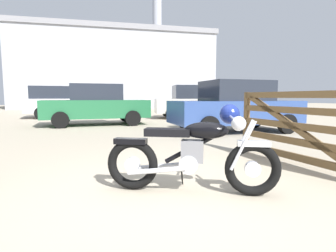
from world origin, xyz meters
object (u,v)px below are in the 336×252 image
white_estate_far (69,101)px  blue_hatchback_right (97,105)px  timber_gate (309,125)px  vintage_motorcycle (195,152)px  red_hatchback_near (235,107)px  dark_sedan_left (192,101)px

white_estate_far → blue_hatchback_right: 4.88m
timber_gate → white_estate_far: (-5.00, 12.42, 0.24)m
vintage_motorcycle → timber_gate: bearing=36.9°
blue_hatchback_right → red_hatchback_near: bearing=-41.5°
timber_gate → dark_sedan_left: size_ratio=0.62×
vintage_motorcycle → red_hatchback_near: bearing=79.8°
white_estate_far → vintage_motorcycle: bearing=-83.4°
vintage_motorcycle → white_estate_far: (-2.91, 12.96, 0.45)m
dark_sedan_left → white_estate_far: 6.99m
timber_gate → vintage_motorcycle: bearing=95.2°
red_hatchback_near → blue_hatchback_right: 5.63m
timber_gate → red_hatchback_near: red_hatchback_near is taller
white_estate_far → blue_hatchback_right: bearing=-76.9°
vintage_motorcycle → blue_hatchback_right: size_ratio=0.46×
dark_sedan_left → vintage_motorcycle: bearing=77.5°
timber_gate → dark_sedan_left: 10.34m
timber_gate → red_hatchback_near: (1.07, 4.38, 0.13)m
red_hatchback_near → dark_sedan_left: size_ratio=1.05×
vintage_motorcycle → timber_gate: size_ratio=0.78×
timber_gate → red_hatchback_near: 4.51m
white_estate_far → dark_sedan_left: bearing=-24.5°
vintage_motorcycle → white_estate_far: size_ratio=0.40×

